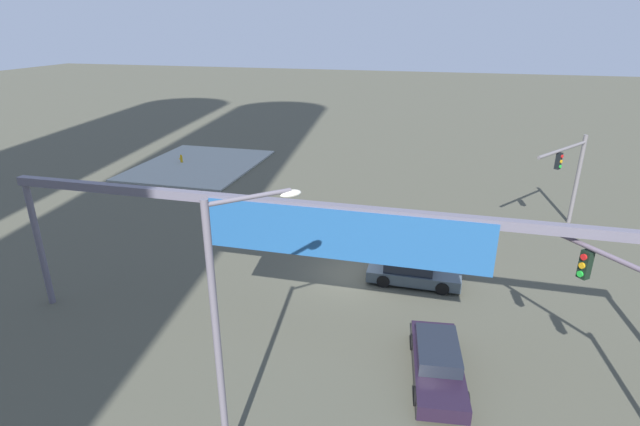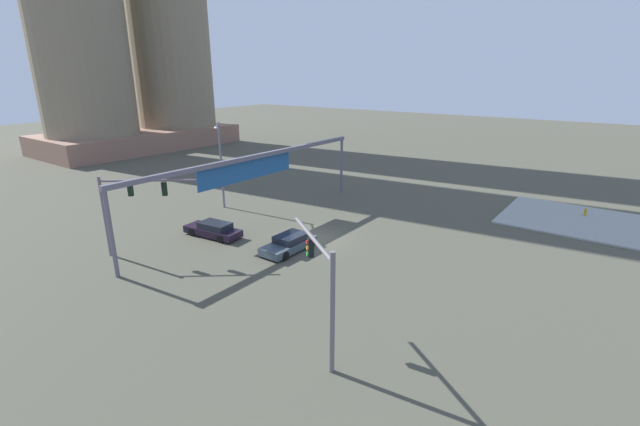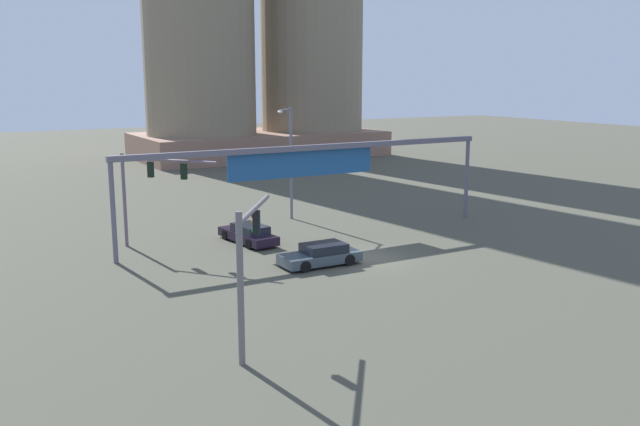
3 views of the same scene
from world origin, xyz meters
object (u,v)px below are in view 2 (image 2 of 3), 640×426
(sedan_car_approaching, at_px, (289,243))
(traffic_signal_near_corner, at_px, (129,199))
(traffic_signal_opposite_side, at_px, (322,280))
(sedan_car_waiting_far, at_px, (213,230))
(fire_hydrant_on_curb, at_px, (585,212))
(streetlamp_curved_arm, at_px, (221,160))

(sedan_car_approaching, bearing_deg, traffic_signal_near_corner, -49.02)
(traffic_signal_near_corner, height_order, traffic_signal_opposite_side, traffic_signal_near_corner)
(sedan_car_waiting_far, bearing_deg, traffic_signal_opposite_side, 149.64)
(sedan_car_approaching, xyz_separation_m, fire_hydrant_on_curb, (22.03, -16.60, -0.09))
(sedan_car_approaching, bearing_deg, fire_hydrant_on_curb, 143.18)
(traffic_signal_near_corner, relative_size, streetlamp_curved_arm, 0.71)
(traffic_signal_near_corner, height_order, sedan_car_approaching, traffic_signal_near_corner)
(traffic_signal_opposite_side, height_order, fire_hydrant_on_curb, traffic_signal_opposite_side)
(traffic_signal_near_corner, relative_size, fire_hydrant_on_curb, 8.19)
(traffic_signal_opposite_side, relative_size, streetlamp_curved_arm, 0.70)
(sedan_car_waiting_far, bearing_deg, traffic_signal_near_corner, 68.27)
(sedan_car_approaching, bearing_deg, streetlamp_curved_arm, -109.31)
(traffic_signal_opposite_side, xyz_separation_m, sedan_car_approaching, (8.46, 9.23, -3.27))
(traffic_signal_near_corner, relative_size, traffic_signal_opposite_side, 1.02)
(traffic_signal_near_corner, relative_size, sedan_car_approaching, 1.28)
(traffic_signal_near_corner, xyz_separation_m, streetlamp_curved_arm, (11.41, 3.60, 0.58))
(traffic_signal_near_corner, bearing_deg, traffic_signal_opposite_side, -43.27)
(streetlamp_curved_arm, relative_size, sedan_car_waiting_far, 1.63)
(traffic_signal_near_corner, distance_m, traffic_signal_opposite_side, 17.61)
(streetlamp_curved_arm, distance_m, sedan_car_approaching, 13.34)
(traffic_signal_opposite_side, height_order, sedan_car_approaching, traffic_signal_opposite_side)
(fire_hydrant_on_curb, bearing_deg, sedan_car_approaching, 142.99)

